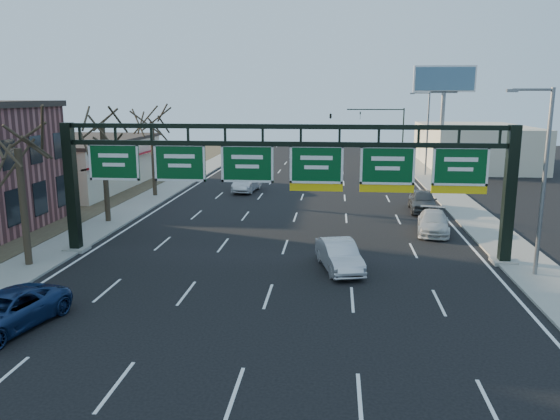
# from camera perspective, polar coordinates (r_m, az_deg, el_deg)

# --- Properties ---
(ground) EXTENTS (160.00, 160.00, 0.00)m
(ground) POSITION_cam_1_polar(r_m,az_deg,el_deg) (22.40, -1.89, -10.80)
(ground) COLOR black
(ground) RESTS_ON ground
(sidewalk_left) EXTENTS (3.00, 120.00, 0.12)m
(sidewalk_left) POSITION_cam_1_polar(r_m,az_deg,el_deg) (44.22, -14.96, 0.29)
(sidewalk_left) COLOR gray
(sidewalk_left) RESTS_ON ground
(sidewalk_right) EXTENTS (3.00, 120.00, 0.12)m
(sidewalk_right) POSITION_cam_1_polar(r_m,az_deg,el_deg) (42.55, 19.28, -0.42)
(sidewalk_right) COLOR gray
(sidewalk_right) RESTS_ON ground
(lane_markings) EXTENTS (21.60, 120.00, 0.01)m
(lane_markings) POSITION_cam_1_polar(r_m,az_deg,el_deg) (41.48, 1.82, -0.13)
(lane_markings) COLOR white
(lane_markings) RESTS_ON ground
(sign_gantry) EXTENTS (24.60, 1.20, 7.20)m
(sign_gantry) POSITION_cam_1_polar(r_m,az_deg,el_deg) (28.88, 0.50, 3.91)
(sign_gantry) COLOR black
(sign_gantry) RESTS_ON ground
(cream_strip) EXTENTS (10.90, 18.40, 4.70)m
(cream_strip) POSITION_cam_1_polar(r_m,az_deg,el_deg) (55.48, -20.24, 4.65)
(cream_strip) COLOR beige
(cream_strip) RESTS_ON ground
(building_right_distant) EXTENTS (12.00, 20.00, 5.00)m
(building_right_distant) POSITION_cam_1_polar(r_m,az_deg,el_deg) (72.79, 19.61, 6.36)
(building_right_distant) COLOR beige
(building_right_distant) RESTS_ON ground
(tree_gantry) EXTENTS (3.60, 3.60, 8.48)m
(tree_gantry) POSITION_cam_1_polar(r_m,az_deg,el_deg) (29.93, -25.90, 7.80)
(tree_gantry) COLOR #31261B
(tree_gantry) RESTS_ON sidewalk_left
(tree_mid) EXTENTS (3.60, 3.60, 9.24)m
(tree_mid) POSITION_cam_1_polar(r_m,az_deg,el_deg) (38.77, -18.21, 10.14)
(tree_mid) COLOR #31261B
(tree_mid) RESTS_ON sidewalk_left
(tree_far) EXTENTS (3.60, 3.60, 8.86)m
(tree_far) POSITION_cam_1_polar(r_m,az_deg,el_deg) (48.10, -13.32, 10.19)
(tree_far) COLOR #31261B
(tree_far) RESTS_ON sidewalk_left
(streetlight_near) EXTENTS (2.15, 0.22, 9.00)m
(streetlight_near) POSITION_cam_1_polar(r_m,az_deg,el_deg) (28.39, 25.70, 3.52)
(streetlight_near) COLOR slate
(streetlight_near) RESTS_ON sidewalk_right
(streetlight_far) EXTENTS (2.15, 0.22, 9.00)m
(streetlight_far) POSITION_cam_1_polar(r_m,az_deg,el_deg) (61.34, 15.04, 8.15)
(streetlight_far) COLOR slate
(streetlight_far) RESTS_ON sidewalk_right
(billboard_right) EXTENTS (7.00, 0.50, 12.00)m
(billboard_right) POSITION_cam_1_polar(r_m,az_deg,el_deg) (66.58, 16.75, 11.75)
(billboard_right) COLOR slate
(billboard_right) RESTS_ON ground
(traffic_signal_mast) EXTENTS (10.16, 0.54, 7.00)m
(traffic_signal_mast) POSITION_cam_1_polar(r_m,az_deg,el_deg) (75.59, 8.13, 9.38)
(traffic_signal_mast) COLOR black
(traffic_signal_mast) RESTS_ON ground
(car_blue_suv) EXTENTS (3.45, 5.49, 1.42)m
(car_blue_suv) POSITION_cam_1_polar(r_m,az_deg,el_deg) (23.15, -26.76, -9.47)
(car_blue_suv) COLOR navy
(car_blue_suv) RESTS_ON ground
(car_silver_sedan) EXTENTS (2.64, 4.77, 1.49)m
(car_silver_sedan) POSITION_cam_1_polar(r_m,az_deg,el_deg) (27.71, 6.20, -4.73)
(car_silver_sedan) COLOR #BCBCC2
(car_silver_sedan) RESTS_ON ground
(car_white_wagon) EXTENTS (2.59, 4.97, 1.38)m
(car_white_wagon) POSITION_cam_1_polar(r_m,az_deg,el_deg) (36.22, 15.72, -1.25)
(car_white_wagon) COLOR silver
(car_white_wagon) RESTS_ON ground
(car_grey_far) EXTENTS (2.20, 4.92, 1.64)m
(car_grey_far) POSITION_cam_1_polar(r_m,az_deg,el_deg) (42.75, 14.69, 0.95)
(car_grey_far) COLOR #3F4144
(car_grey_far) RESTS_ON ground
(car_silver_distant) EXTENTS (2.18, 4.91, 1.56)m
(car_silver_distant) POSITION_cam_1_polar(r_m,az_deg,el_deg) (50.08, -3.46, 2.83)
(car_silver_distant) COLOR #BBBBC0
(car_silver_distant) RESTS_ON ground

